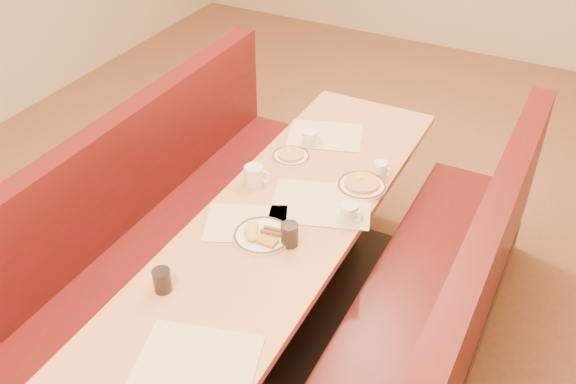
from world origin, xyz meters
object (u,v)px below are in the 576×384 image
at_px(booth_left, 158,238).
at_px(coffee_mug_c, 381,169).
at_px(soda_tumbler_near, 162,280).
at_px(soda_tumbler_mid, 289,235).
at_px(eggs_plate, 261,235).
at_px(diner_table, 280,280).
at_px(coffee_mug_b, 255,175).
at_px(booth_right, 425,335).
at_px(coffee_mug_d, 310,138).
at_px(coffee_mug_a, 350,213).

bearing_deg(booth_left, coffee_mug_c, 28.10).
distance_m(soda_tumbler_near, soda_tumbler_mid, 0.57).
height_order(booth_left, eggs_plate, booth_left).
distance_m(eggs_plate, coffee_mug_c, 0.75).
relative_size(diner_table, coffee_mug_b, 19.40).
bearing_deg(eggs_plate, booth_right, 11.20).
bearing_deg(soda_tumbler_near, coffee_mug_c, 67.10).
xyz_separation_m(coffee_mug_c, coffee_mug_d, (-0.44, 0.10, 0.00)).
xyz_separation_m(diner_table, soda_tumbler_mid, (0.12, -0.13, 0.43)).
relative_size(booth_right, soda_tumbler_near, 24.87).
distance_m(booth_left, coffee_mug_c, 1.23).
relative_size(booth_right, coffee_mug_b, 19.40).
bearing_deg(coffee_mug_a, soda_tumbler_mid, -110.15).
height_order(eggs_plate, soda_tumbler_near, soda_tumbler_near).
relative_size(booth_right, eggs_plate, 9.70).
height_order(coffee_mug_a, coffee_mug_b, coffee_mug_b).
relative_size(booth_right, soda_tumbler_mid, 23.60).
distance_m(booth_right, coffee_mug_b, 1.08).
bearing_deg(coffee_mug_a, eggs_plate, -124.10).
xyz_separation_m(coffee_mug_d, soda_tumbler_mid, (0.27, -0.77, 0.01)).
xyz_separation_m(diner_table, booth_right, (0.73, 0.00, -0.01)).
distance_m(booth_right, coffee_mug_a, 0.64).
bearing_deg(coffee_mug_d, eggs_plate, -83.64).
relative_size(coffee_mug_c, coffee_mug_d, 0.94).
distance_m(coffee_mug_b, coffee_mug_c, 0.63).
bearing_deg(soda_tumbler_near, booth_right, 32.89).
bearing_deg(coffee_mug_c, soda_tumbler_near, -103.52).
relative_size(coffee_mug_b, coffee_mug_d, 1.20).
height_order(eggs_plate, soda_tumbler_mid, soda_tumbler_mid).
relative_size(booth_left, booth_right, 1.00).
height_order(booth_right, soda_tumbler_near, booth_right).
height_order(coffee_mug_b, soda_tumbler_near, soda_tumbler_near).
bearing_deg(soda_tumbler_mid, coffee_mug_c, 76.12).
height_order(coffee_mug_c, coffee_mug_d, coffee_mug_d).
bearing_deg(booth_left, coffee_mug_b, 21.39).
distance_m(booth_right, eggs_plate, 0.86).
xyz_separation_m(booth_left, eggs_plate, (0.72, -0.15, 0.40)).
distance_m(booth_left, soda_tumbler_near, 0.92).
xyz_separation_m(booth_left, soda_tumbler_near, (0.53, -0.60, 0.44)).
relative_size(coffee_mug_b, soda_tumbler_near, 1.28).
distance_m(booth_left, soda_tumbler_mid, 0.97).
height_order(soda_tumbler_near, soda_tumbler_mid, soda_tumbler_mid).
bearing_deg(soda_tumbler_near, soda_tumbler_mid, 56.18).
distance_m(booth_right, soda_tumbler_mid, 0.77).
xyz_separation_m(eggs_plate, soda_tumbler_mid, (0.13, 0.02, 0.04)).
bearing_deg(coffee_mug_c, eggs_plate, -103.70).
bearing_deg(coffee_mug_d, soda_tumbler_near, -96.09).
height_order(eggs_plate, coffee_mug_c, coffee_mug_c).
bearing_deg(diner_table, coffee_mug_d, 103.45).
distance_m(booth_right, soda_tumbler_near, 1.19).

